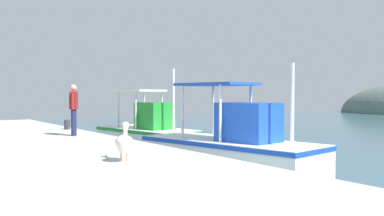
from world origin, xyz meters
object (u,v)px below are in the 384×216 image
(fishing_boat_nearest, at_px, (147,133))
(fishing_boat_second, at_px, (232,148))
(pelican, at_px, (124,142))
(mooring_bollard_nearest, at_px, (67,125))
(fisherman_standing, at_px, (74,107))

(fishing_boat_nearest, bearing_deg, fishing_boat_second, -3.80)
(pelican, height_order, mooring_bollard_nearest, pelican)
(fishing_boat_nearest, bearing_deg, pelican, -31.66)
(fishing_boat_nearest, bearing_deg, fisherman_standing, -74.38)
(fishing_boat_nearest, height_order, pelican, fishing_boat_nearest)
(mooring_bollard_nearest, bearing_deg, fishing_boat_second, 16.95)
(fishing_boat_second, xyz_separation_m, pelican, (1.23, -3.96, 0.52))
(fishing_boat_second, bearing_deg, fisherman_standing, -148.73)
(fishing_boat_nearest, distance_m, fishing_boat_second, 5.83)
(pelican, relative_size, fisherman_standing, 0.53)
(fishing_boat_nearest, xyz_separation_m, fishing_boat_second, (5.81, -0.39, 0.03))
(pelican, relative_size, mooring_bollard_nearest, 2.40)
(fisherman_standing, height_order, mooring_bollard_nearest, fisherman_standing)
(fishing_boat_second, relative_size, mooring_bollard_nearest, 15.31)
(fishing_boat_nearest, relative_size, mooring_bollard_nearest, 12.74)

